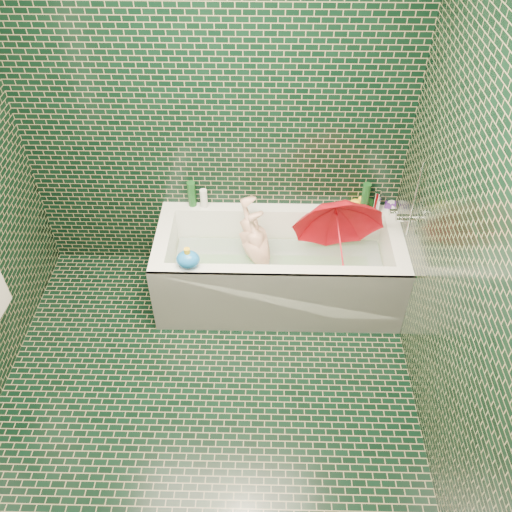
{
  "coord_description": "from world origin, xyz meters",
  "views": [
    {
      "loc": [
        0.35,
        -1.77,
        2.96
      ],
      "look_at": [
        0.29,
        0.82,
        0.55
      ],
      "focal_mm": 38.0,
      "sensor_mm": 36.0,
      "label": 1
    }
  ],
  "objects_px": {
    "child": "(261,258)",
    "bath_toy": "(188,259)",
    "umbrella": "(340,239)",
    "rubber_duck": "(357,203)",
    "bathtub": "(278,274)"
  },
  "relations": [
    {
      "from": "bathtub",
      "to": "child",
      "type": "xyz_separation_m",
      "value": [
        -0.12,
        0.06,
        0.1
      ]
    },
    {
      "from": "umbrella",
      "to": "rubber_duck",
      "type": "height_order",
      "value": "umbrella"
    },
    {
      "from": "rubber_duck",
      "to": "bath_toy",
      "type": "xyz_separation_m",
      "value": [
        -1.14,
        -0.65,
        0.02
      ]
    },
    {
      "from": "bathtub",
      "to": "bath_toy",
      "type": "height_order",
      "value": "bath_toy"
    },
    {
      "from": "child",
      "to": "bath_toy",
      "type": "height_order",
      "value": "bath_toy"
    },
    {
      "from": "bathtub",
      "to": "bath_toy",
      "type": "distance_m",
      "value": 0.77
    },
    {
      "from": "rubber_duck",
      "to": "bath_toy",
      "type": "relative_size",
      "value": 0.65
    },
    {
      "from": "rubber_duck",
      "to": "bathtub",
      "type": "bearing_deg",
      "value": -145.08
    },
    {
      "from": "bath_toy",
      "to": "umbrella",
      "type": "bearing_deg",
      "value": 1.64
    },
    {
      "from": "bath_toy",
      "to": "child",
      "type": "bearing_deg",
      "value": 24.08
    },
    {
      "from": "child",
      "to": "rubber_duck",
      "type": "height_order",
      "value": "rubber_duck"
    },
    {
      "from": "child",
      "to": "bath_toy",
      "type": "xyz_separation_m",
      "value": [
        -0.46,
        -0.35,
        0.31
      ]
    },
    {
      "from": "child",
      "to": "bath_toy",
      "type": "distance_m",
      "value": 0.66
    },
    {
      "from": "umbrella",
      "to": "bath_toy",
      "type": "height_order",
      "value": "umbrella"
    },
    {
      "from": "child",
      "to": "umbrella",
      "type": "height_order",
      "value": "umbrella"
    }
  ]
}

